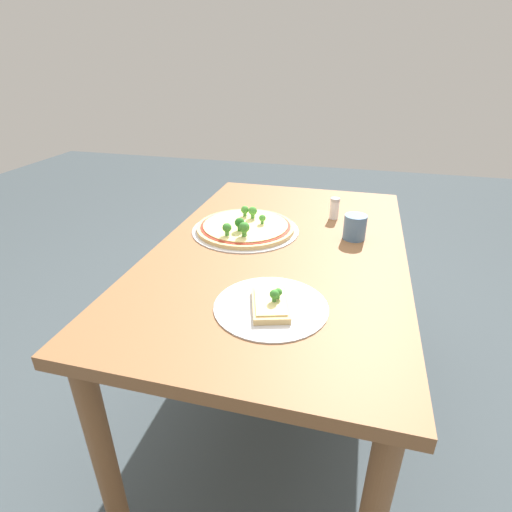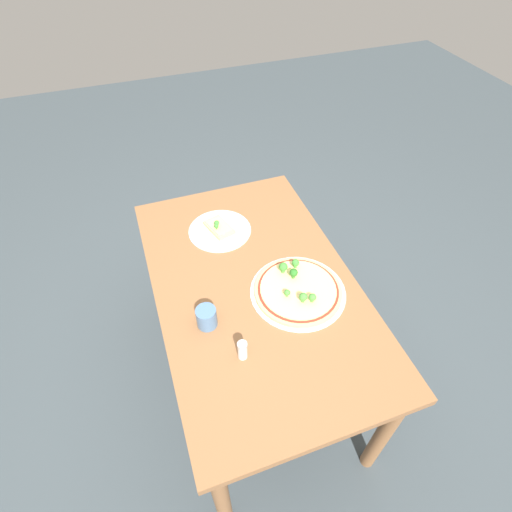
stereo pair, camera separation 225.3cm
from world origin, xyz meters
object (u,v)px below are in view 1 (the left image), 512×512
(drinking_cup, at_px, (355,227))
(condiment_shaker, at_px, (334,208))
(pizza_tray_whole, at_px, (245,227))
(pizza_tray_slice, at_px, (271,305))
(dining_table, at_px, (279,272))

(drinking_cup, relative_size, condiment_shaker, 1.04)
(pizza_tray_whole, height_order, pizza_tray_slice, pizza_tray_whole)
(pizza_tray_whole, relative_size, pizza_tray_slice, 1.33)
(pizza_tray_slice, height_order, condiment_shaker, condiment_shaker)
(pizza_tray_whole, height_order, drinking_cup, drinking_cup)
(pizza_tray_slice, distance_m, condiment_shaker, 0.66)
(drinking_cup, bearing_deg, pizza_tray_slice, 159.24)
(drinking_cup, bearing_deg, dining_table, 118.80)
(pizza_tray_slice, bearing_deg, pizza_tray_whole, 23.32)
(drinking_cup, bearing_deg, condiment_shaker, 25.59)
(dining_table, height_order, pizza_tray_whole, pizza_tray_whole)
(dining_table, bearing_deg, pizza_tray_slice, -172.25)
(pizza_tray_whole, distance_m, drinking_cup, 0.38)
(pizza_tray_whole, xyz_separation_m, condiment_shaker, (0.20, -0.30, 0.03))
(drinking_cup, height_order, condiment_shaker, drinking_cup)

